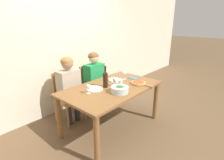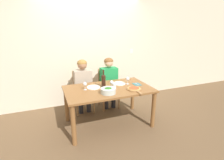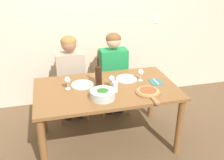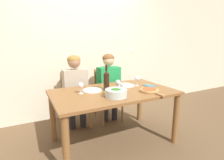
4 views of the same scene
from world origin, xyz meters
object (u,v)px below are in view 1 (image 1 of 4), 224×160
object	(u,v)px
dinner_plate_right	(116,80)
person_woman	(69,84)
dinner_plate_left	(95,89)
water_tumbler	(120,84)
person_man	(95,77)
wine_glass_right	(124,74)
wine_glass_centre	(115,80)
wine_glass_left	(88,87)
fork_on_napkin	(133,78)
pizza_on_board	(139,83)
chair_left	(67,95)
broccoli_bowl	(120,89)
wine_bottle	(105,79)
chair_right	(92,86)

from	to	relation	value
dinner_plate_right	person_woman	bearing A→B (deg)	140.52
dinner_plate_left	water_tumbler	distance (m)	0.42
person_man	dinner_plate_right	bearing A→B (deg)	-87.28
wine_glass_right	person_woman	bearing A→B (deg)	142.70
wine_glass_centre	water_tumbler	xyz separation A→B (m)	(0.01, -0.11, -0.05)
wine_glass_left	fork_on_napkin	size ratio (longest dim) A/B	0.84
person_man	pizza_on_board	world-z (taller)	person_man
chair_left	broccoli_bowl	xyz separation A→B (m)	(0.24, -1.04, 0.32)
broccoli_bowl	water_tumbler	xyz separation A→B (m)	(0.17, 0.12, 0.01)
person_man	wine_bottle	world-z (taller)	person_man
dinner_plate_right	wine_bottle	bearing A→B (deg)	-165.50
pizza_on_board	water_tumbler	size ratio (longest dim) A/B	3.48
person_man	dinner_plate_right	distance (m)	0.52
dinner_plate_left	person_woman	bearing A→B (deg)	98.09
chair_right	broccoli_bowl	xyz separation A→B (m)	(-0.36, -1.04, 0.32)
chair_right	fork_on_napkin	size ratio (longest dim) A/B	5.10
water_tumbler	wine_glass_centre	bearing A→B (deg)	97.00
pizza_on_board	wine_glass_right	size ratio (longest dim) A/B	2.75
person_woman	dinner_plate_left	size ratio (longest dim) A/B	4.58
person_man	water_tumbler	bearing A→B (deg)	-103.73
chair_left	person_woman	distance (m)	0.26
chair_right	dinner_plate_left	xyz separation A→B (m)	(-0.53, -0.67, 0.28)
chair_left	dinner_plate_right	bearing A→B (deg)	-45.08
chair_left	pizza_on_board	world-z (taller)	chair_left
dinner_plate_left	wine_glass_centre	size ratio (longest dim) A/B	1.74
person_man	wine_bottle	distance (m)	0.73
chair_right	broccoli_bowl	distance (m)	1.15
dinner_plate_left	wine_bottle	bearing A→B (deg)	-17.85
person_woman	water_tumbler	distance (m)	0.91
broccoli_bowl	pizza_on_board	size ratio (longest dim) A/B	0.65
water_tumbler	chair_right	bearing A→B (deg)	77.91
chair_right	dinner_plate_left	size ratio (longest dim) A/B	3.49
chair_left	pizza_on_board	distance (m)	1.32
chair_right	wine_glass_right	xyz separation A→B (m)	(0.18, -0.71, 0.37)
chair_right	pizza_on_board	world-z (taller)	chair_right
pizza_on_board	wine_glass_right	distance (m)	0.35
chair_left	pizza_on_board	size ratio (longest dim) A/B	2.21
person_woman	person_man	world-z (taller)	same
person_woman	wine_glass_centre	world-z (taller)	person_woman
dinner_plate_right	wine_glass_centre	xyz separation A→B (m)	(-0.23, -0.18, 0.10)
pizza_on_board	wine_glass_centre	size ratio (longest dim) A/B	2.75
wine_bottle	water_tumbler	bearing A→B (deg)	-52.38
wine_bottle	pizza_on_board	bearing A→B (deg)	-32.95
dinner_plate_left	fork_on_napkin	world-z (taller)	dinner_plate_left
wine_glass_left	fork_on_napkin	world-z (taller)	wine_glass_left
chair_right	person_man	size ratio (longest dim) A/B	0.76
wine_bottle	dinner_plate_left	xyz separation A→B (m)	(-0.19, 0.06, -0.13)
wine_bottle	water_tumbler	size ratio (longest dim) A/B	2.95
person_woman	wine_glass_centre	xyz separation A→B (m)	(0.40, -0.70, 0.14)
person_woman	broccoli_bowl	world-z (taller)	person_woman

